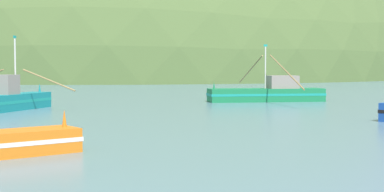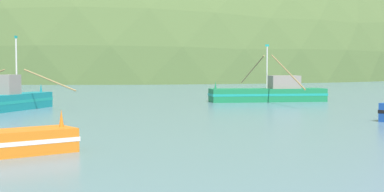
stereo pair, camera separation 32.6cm
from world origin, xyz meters
name	(u,v)px [view 1 (the left image)]	position (x,y,z in m)	size (l,w,h in m)	color
hill_mid_left	(142,77)	(17.66, 160.77, 0.00)	(165.35, 132.28, 101.85)	#516B38
hill_far_left	(181,73)	(54.06, 251.64, 0.00)	(199.14, 159.31, 64.10)	#386633
hill_mid_right	(149,76)	(24.31, 181.90, 0.00)	(130.71, 104.57, 72.74)	#516B38
fishing_boat_teal	(13,100)	(-15.84, 39.65, 0.82)	(8.95, 7.65, 5.72)	#147F84
fishing_boat_green	(268,93)	(7.32, 44.13, 0.83)	(11.36, 20.18, 5.44)	#197A47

